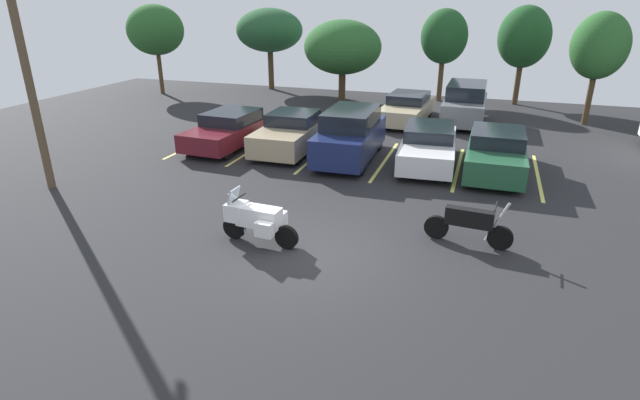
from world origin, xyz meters
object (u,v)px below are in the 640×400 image
Objects in this scene: car_navy at (350,135)px; car_far_champagne at (407,108)px; car_maroon at (228,130)px; car_green at (496,152)px; motorcycle_touring at (256,219)px; motorcycle_second at (469,223)px; car_far_grey at (465,104)px; car_tan at (291,133)px; utility_pole at (25,63)px; car_white at (428,146)px.

car_far_champagne is at bearing 81.37° from car_navy.
car_maroon is 10.45m from car_green.
car_maroon reaches higher than motorcycle_touring.
motorcycle_touring is at bearing -162.03° from motorcycle_second.
motorcycle_second is at bearing -85.87° from car_far_grey.
utility_pole is (-5.85, -6.41, 3.23)m from car_tan.
motorcycle_touring is 5.31m from motorcycle_second.
motorcycle_second is 6.44m from car_white.
car_tan is 0.92× the size of car_navy.
car_tan is 7.38m from car_far_champagne.
car_green is 0.97× the size of car_far_champagne.
car_white is 0.97× the size of car_far_champagne.
car_far_champagne is at bearing 105.95° from car_white.
utility_pole reaches higher than car_navy.
car_navy is 6.89m from car_far_champagne.
car_white is (3.25, 7.82, 0.04)m from motorcycle_touring.
car_tan is at bearing 105.60° from motorcycle_touring.
car_white is 6.72m from car_far_champagne.
car_far_champagne is (1.03, 6.81, -0.27)m from car_navy.
car_maroon is 1.02× the size of car_far_grey.
car_far_grey reaches higher than car_tan.
car_far_champagne is at bearing 84.39° from motorcycle_touring.
car_far_grey reaches higher than car_green.
car_green reaches higher than car_white.
car_navy is 0.63× the size of utility_pole.
car_maroon reaches higher than motorcycle_second.
car_navy is 8.29m from car_far_grey.
car_navy is (0.37, 7.47, 0.28)m from motorcycle_touring.
motorcycle_second is at bearing 17.97° from motorcycle_touring.
car_white is 0.63× the size of utility_pole.
motorcycle_touring is 15.42m from car_far_grey.
car_maroon is 0.93× the size of car_white.
car_maroon is 1.01× the size of car_tan.
car_green is (5.61, 7.66, 0.07)m from motorcycle_touring.
motorcycle_second is at bearing 0.98° from utility_pole.
car_far_grey reaches higher than car_white.
car_maroon is at bearing -178.02° from car_white.
car_far_grey is (0.84, 7.05, 0.25)m from car_white.
car_navy is at bearing -7.94° from car_tan.
car_navy is at bearing 35.77° from utility_pole.
car_tan is at bearing 172.06° from car_navy.
motorcycle_second is 7.49m from car_navy.
motorcycle_second is at bearing -30.82° from car_maroon.
car_maroon is at bearing -179.32° from car_green.
motorcycle_second is 13.27m from car_far_grey.
car_tan is at bearing 6.17° from car_maroon.
car_tan is (2.65, 0.29, 0.01)m from car_maroon.
car_far_champagne is at bearing 106.09° from motorcycle_second.
car_white is at bearing -96.83° from car_far_grey.
motorcycle_touring is 0.96× the size of motorcycle_second.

